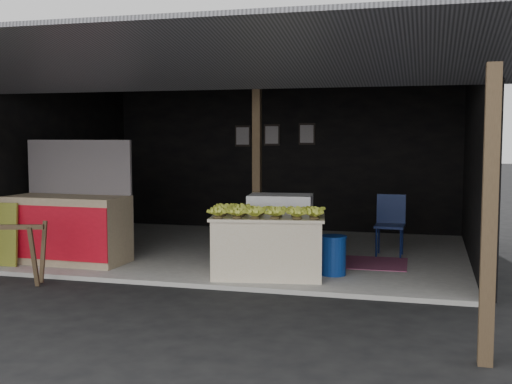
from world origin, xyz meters
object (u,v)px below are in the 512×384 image
(sawhorse, at_px, (13,247))
(plastic_chair, at_px, (390,220))
(banana_table, at_px, (268,246))
(white_crate, at_px, (280,229))
(water_barrel, at_px, (333,256))
(neighbor_stall, at_px, (68,226))

(sawhorse, relative_size, plastic_chair, 0.92)
(banana_table, bearing_deg, white_crate, 83.16)
(white_crate, relative_size, sawhorse, 1.16)
(white_crate, height_order, water_barrel, white_crate)
(banana_table, relative_size, white_crate, 1.58)
(neighbor_stall, bearing_deg, banana_table, -1.22)
(neighbor_stall, bearing_deg, sawhorse, -88.91)
(sawhorse, bearing_deg, plastic_chair, 17.86)
(white_crate, distance_m, sawhorse, 3.64)
(water_barrel, bearing_deg, sawhorse, -159.62)
(sawhorse, xyz_separation_m, water_barrel, (3.89, 1.45, -0.19))
(banana_table, xyz_separation_m, neighbor_stall, (-3.06, 0.15, 0.13))
(sawhorse, height_order, water_barrel, sawhorse)
(banana_table, distance_m, neighbor_stall, 3.07)
(neighbor_stall, distance_m, sawhorse, 1.29)
(sawhorse, xyz_separation_m, plastic_chair, (4.53, 3.12, 0.12))
(white_crate, xyz_separation_m, water_barrel, (0.86, -0.56, -0.25))
(neighbor_stall, xyz_separation_m, water_barrel, (3.88, 0.16, -0.29))
(water_barrel, distance_m, plastic_chair, 1.82)
(banana_table, distance_m, water_barrel, 0.89)
(neighbor_stall, bearing_deg, plastic_chair, 23.65)
(white_crate, bearing_deg, water_barrel, -39.63)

